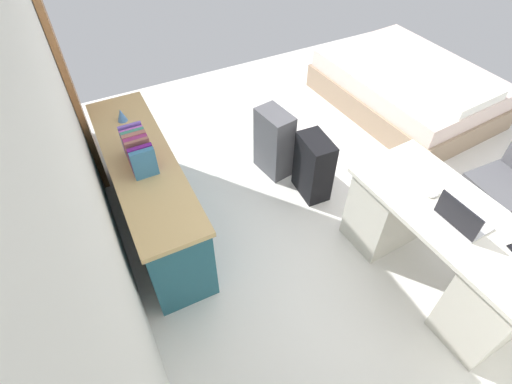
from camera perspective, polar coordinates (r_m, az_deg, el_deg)
name	(u,v)px	position (r m, az deg, el deg)	size (l,w,h in m)	color
ground_plane	(354,192)	(3.93, 13.65, 0.03)	(5.31, 5.31, 0.00)	silver
wall_back	(66,136)	(2.36, -25.29, 7.15)	(4.19, 0.10, 2.86)	silver
door_wooden	(64,69)	(3.90, -25.48, 15.42)	(0.88, 0.05, 2.04)	#936038
desk	(439,246)	(3.22, 24.47, -6.99)	(1.48, 0.75, 0.73)	silver
office_chair	(507,188)	(3.85, 31.99, 0.51)	(0.52, 0.52, 0.94)	black
credenza	(150,193)	(3.40, -14.78, -0.15)	(1.80, 0.48, 0.75)	#235B6B
bed	(408,88)	(5.07, 20.64, 13.56)	(2.01, 1.55, 0.58)	gray
suitcase_black	(313,167)	(3.65, 8.12, 3.52)	(0.36, 0.22, 0.61)	black
suitcase_spare_grey	(274,143)	(3.83, 2.54, 6.98)	(0.36, 0.22, 0.66)	#4C4C51
laptop	(461,218)	(2.90, 27.02, -3.29)	(0.32, 0.24, 0.21)	#B7B7BC
computer_mouse	(433,194)	(3.03, 23.75, -0.24)	(0.06, 0.10, 0.03)	white
book_row	(139,151)	(3.03, -16.24, 5.57)	(0.35, 0.17, 0.24)	teal
figurine_small	(121,115)	(3.54, -18.49, 10.27)	(0.08, 0.08, 0.11)	#4C7FBF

